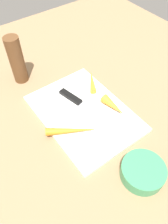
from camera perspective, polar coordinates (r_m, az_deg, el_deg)
The scene contains 8 objects.
ground_plane at distance 0.74m, azimuth -0.00°, elevation -0.59°, with size 1.40×1.40×0.00m, color #8C6D4C.
cutting_board at distance 0.74m, azimuth -0.00°, elevation -0.30°, with size 0.36×0.26×0.01m, color white.
knife at distance 0.76m, azimuth -2.82°, elevation 3.35°, with size 0.20×0.06×0.01m.
carrot_longest at distance 0.67m, azimuth -3.05°, elevation -4.75°, with size 0.02×0.02×0.16m, color orange.
carrot_medium at distance 0.82m, azimuth 2.08°, elevation 7.83°, with size 0.02×0.02×0.11m, color orange.
carrot_shortest at distance 0.73m, azimuth 7.55°, elevation 1.55°, with size 0.03×0.03×0.09m, color orange.
small_bowl at distance 0.63m, azimuth 14.75°, elevation -14.59°, with size 0.12×0.12×0.04m, color #388C59.
pepper_grinder at distance 0.84m, azimuth -16.85°, elevation 12.58°, with size 0.05×0.05×0.18m, color brown.
Camera 1 is at (-0.38, 0.28, 0.57)m, focal length 35.74 mm.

